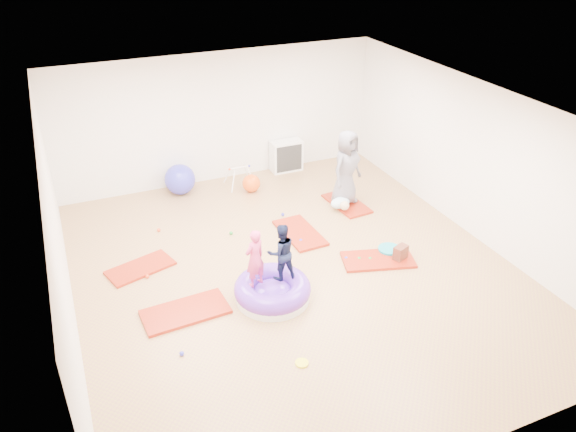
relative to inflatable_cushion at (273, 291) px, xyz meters
name	(u,v)px	position (x,y,z in m)	size (l,w,h in m)	color
room	(296,197)	(0.63, 0.55, 1.25)	(7.01, 8.01, 2.81)	#A47052
gym_mat_front_left	(186,312)	(-1.34, 0.18, -0.12)	(1.28, 0.64, 0.05)	#B42110
gym_mat_mid_left	(140,268)	(-1.75, 1.63, -0.12)	(1.09, 0.55, 0.05)	#B42110
gym_mat_center_back	(300,233)	(1.20, 1.61, -0.12)	(1.20, 0.60, 0.05)	#B42110
gym_mat_right	(378,260)	(2.06, 0.25, -0.12)	(1.22, 0.61, 0.05)	#B42110
gym_mat_rear_right	(347,204)	(2.56, 2.29, -0.12)	(1.12, 0.56, 0.05)	#B42110
inflatable_cushion	(273,291)	(0.00, 0.00, 0.00)	(1.20, 1.20, 0.38)	white
child_pink	(255,255)	(-0.25, 0.07, 0.68)	(0.35, 0.23, 0.95)	#DD3E7A
child_navy	(281,249)	(0.18, 0.08, 0.67)	(0.45, 0.35, 0.94)	#111734
adult_caregiver	(346,168)	(2.53, 2.33, 0.67)	(0.75, 0.49, 1.54)	slate
infant	(341,203)	(2.32, 2.10, 0.02)	(0.40, 0.40, 0.23)	#BFE8FD
ball_pit_balls	(267,254)	(0.37, 1.16, -0.11)	(3.70, 3.49, 0.07)	green
exercise_ball_blue	(180,179)	(-0.42, 4.15, 0.18)	(0.64, 0.64, 0.64)	#3939D4
exercise_ball_orange	(251,183)	(0.98, 3.64, 0.04)	(0.38, 0.38, 0.38)	#FC5814
infant_play_gym	(240,173)	(0.84, 3.97, 0.16)	(0.60, 0.57, 0.46)	white
cube_shelf	(286,156)	(2.10, 4.34, 0.21)	(0.71, 0.35, 0.71)	white
balance_disc	(389,250)	(2.39, 0.41, -0.10)	(0.39, 0.39, 0.09)	#199EAF
backpack	(400,254)	(2.41, 0.11, 0.00)	(0.25, 0.16, 0.29)	#9C3E22
yellow_toy	(302,363)	(-0.17, -1.48, -0.13)	(0.18, 0.18, 0.03)	#FFFB21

